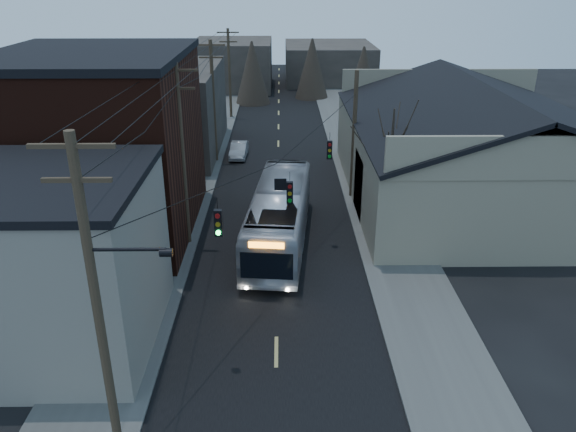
# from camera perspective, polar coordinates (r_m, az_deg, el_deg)

# --- Properties ---
(road_surface) EXTENTS (9.00, 110.00, 0.02)m
(road_surface) POSITION_cam_1_polar(r_m,az_deg,el_deg) (42.95, -1.02, 4.39)
(road_surface) COLOR black
(road_surface) RESTS_ON ground
(sidewalk_left) EXTENTS (4.00, 110.00, 0.12)m
(sidewalk_left) POSITION_cam_1_polar(r_m,az_deg,el_deg) (43.46, -9.65, 4.35)
(sidewalk_left) COLOR #474744
(sidewalk_left) RESTS_ON ground
(sidewalk_right) EXTENTS (4.00, 110.00, 0.12)m
(sidewalk_right) POSITION_cam_1_polar(r_m,az_deg,el_deg) (43.39, 7.62, 4.45)
(sidewalk_right) COLOR #474744
(sidewalk_right) RESTS_ON ground
(building_clapboard) EXTENTS (8.00, 8.00, 7.00)m
(building_clapboard) POSITION_cam_1_polar(r_m,az_deg,el_deg) (24.09, -23.27, -4.61)
(building_clapboard) COLOR slate
(building_clapboard) RESTS_ON ground
(building_brick) EXTENTS (10.00, 12.00, 10.00)m
(building_brick) POSITION_cam_1_polar(r_m,az_deg,el_deg) (33.50, -18.63, 6.55)
(building_brick) COLOR black
(building_brick) RESTS_ON ground
(building_left_far) EXTENTS (9.00, 14.00, 7.00)m
(building_left_far) POSITION_cam_1_polar(r_m,az_deg,el_deg) (48.75, -12.46, 10.43)
(building_left_far) COLOR #312B27
(building_left_far) RESTS_ON ground
(warehouse) EXTENTS (16.16, 20.60, 7.73)m
(warehouse) POSITION_cam_1_polar(r_m,az_deg,el_deg) (39.48, 18.25, 5.56)
(warehouse) COLOR gray
(warehouse) RESTS_ON ground
(building_far_left) EXTENTS (10.00, 12.00, 6.00)m
(building_far_left) POSITION_cam_1_polar(r_m,az_deg,el_deg) (76.64, -5.60, 15.09)
(building_far_left) COLOR #312B27
(building_far_left) RESTS_ON ground
(building_far_right) EXTENTS (12.00, 14.00, 5.00)m
(building_far_right) POSITION_cam_1_polar(r_m,az_deg,el_deg) (81.69, 4.16, 15.30)
(building_far_right) COLOR #312B27
(building_far_right) RESTS_ON ground
(bare_tree) EXTENTS (0.40, 0.40, 7.20)m
(bare_tree) POSITION_cam_1_polar(r_m,az_deg,el_deg) (32.93, 10.30, 4.57)
(bare_tree) COLOR black
(bare_tree) RESTS_ON ground
(utility_lines) EXTENTS (11.24, 45.28, 10.50)m
(utility_lines) POSITION_cam_1_polar(r_m,az_deg,el_deg) (36.06, -6.12, 8.72)
(utility_lines) COLOR #382B1E
(utility_lines) RESTS_ON ground
(bus) EXTENTS (3.97, 12.25, 3.35)m
(bus) POSITION_cam_1_polar(r_m,az_deg,el_deg) (31.13, -0.89, 0.03)
(bus) COLOR #A7AAB3
(bus) RESTS_ON ground
(parked_car) EXTENTS (1.42, 3.73, 1.22)m
(parked_car) POSITION_cam_1_polar(r_m,az_deg,el_deg) (46.84, -5.02, 6.70)
(parked_car) COLOR #9A9CA1
(parked_car) RESTS_ON ground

